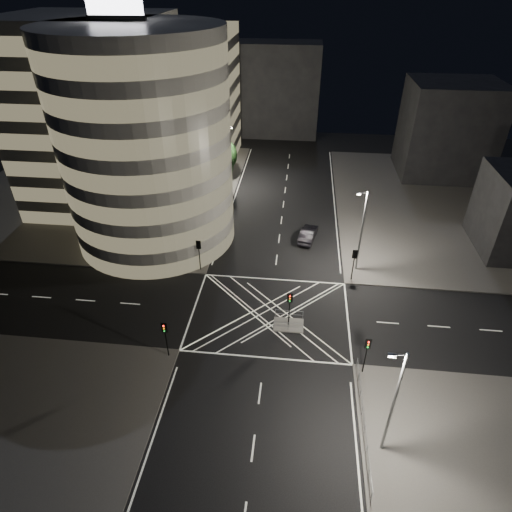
# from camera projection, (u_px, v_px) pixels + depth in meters

# --- Properties ---
(ground) EXTENTS (120.00, 120.00, 0.00)m
(ground) POSITION_uv_depth(u_px,v_px,m) (270.00, 314.00, 44.32)
(ground) COLOR black
(ground) RESTS_ON ground
(sidewalk_far_left) EXTENTS (42.00, 42.00, 0.15)m
(sidewalk_far_left) POSITION_uv_depth(u_px,v_px,m) (105.00, 189.00, 69.15)
(sidewalk_far_left) COLOR #504E4B
(sidewalk_far_left) RESTS_ON ground
(sidewalk_far_right) EXTENTS (42.00, 42.00, 0.15)m
(sidewalk_far_right) POSITION_uv_depth(u_px,v_px,m) (478.00, 207.00, 63.87)
(sidewalk_far_right) COLOR #504E4B
(sidewalk_far_right) RESTS_ON ground
(central_island) EXTENTS (3.00, 2.00, 0.15)m
(central_island) POSITION_uv_depth(u_px,v_px,m) (288.00, 325.00, 42.86)
(central_island) COLOR slate
(central_island) RESTS_ON ground
(office_tower_curved) EXTENTS (30.00, 29.00, 27.20)m
(office_tower_curved) POSITION_uv_depth(u_px,v_px,m) (122.00, 130.00, 54.55)
(office_tower_curved) COLOR gray
(office_tower_curved) RESTS_ON sidewalk_far_left
(office_block_rear) EXTENTS (24.00, 16.00, 22.00)m
(office_block_rear) POSITION_uv_depth(u_px,v_px,m) (166.00, 96.00, 74.66)
(office_block_rear) COLOR gray
(office_block_rear) RESTS_ON sidewalk_far_left
(building_right_far) EXTENTS (14.00, 12.00, 15.00)m
(building_right_far) POSITION_uv_depth(u_px,v_px,m) (447.00, 129.00, 70.60)
(building_right_far) COLOR black
(building_right_far) RESTS_ON sidewalk_far_right
(building_far_end) EXTENTS (18.00, 8.00, 18.00)m
(building_far_end) POSITION_uv_depth(u_px,v_px,m) (275.00, 90.00, 87.40)
(building_far_end) COLOR black
(building_far_end) RESTS_ON ground
(tree_a) EXTENTS (4.66, 4.66, 6.73)m
(tree_a) POSITION_uv_depth(u_px,v_px,m) (188.00, 230.00, 50.33)
(tree_a) COLOR black
(tree_a) RESTS_ON sidewalk_far_left
(tree_b) EXTENTS (3.96, 3.96, 6.69)m
(tree_b) POSITION_uv_depth(u_px,v_px,m) (199.00, 204.00, 55.08)
(tree_b) COLOR black
(tree_b) RESTS_ON sidewalk_far_left
(tree_c) EXTENTS (3.79, 3.79, 6.45)m
(tree_c) POSITION_uv_depth(u_px,v_px,m) (208.00, 185.00, 60.10)
(tree_c) COLOR black
(tree_c) RESTS_ON sidewalk_far_left
(tree_d) EXTENTS (5.37, 5.37, 7.97)m
(tree_d) POSITION_uv_depth(u_px,v_px,m) (216.00, 165.00, 64.69)
(tree_d) COLOR black
(tree_d) RESTS_ON sidewalk_far_left
(tree_e) EXTENTS (4.59, 4.59, 6.83)m
(tree_e) POSITION_uv_depth(u_px,v_px,m) (223.00, 155.00, 70.02)
(tree_e) COLOR black
(tree_e) RESTS_ON sidewalk_far_left
(traffic_signal_fl) EXTENTS (0.55, 0.22, 4.00)m
(traffic_signal_fl) POSITION_uv_depth(u_px,v_px,m) (199.00, 250.00, 49.09)
(traffic_signal_fl) COLOR black
(traffic_signal_fl) RESTS_ON sidewalk_far_left
(traffic_signal_nl) EXTENTS (0.55, 0.22, 4.00)m
(traffic_signal_nl) POSITION_uv_depth(u_px,v_px,m) (165.00, 333.00, 37.89)
(traffic_signal_nl) COLOR black
(traffic_signal_nl) RESTS_ON sidewalk_near_left
(traffic_signal_fr) EXTENTS (0.55, 0.22, 4.00)m
(traffic_signal_fr) POSITION_uv_depth(u_px,v_px,m) (354.00, 259.00, 47.48)
(traffic_signal_fr) COLOR black
(traffic_signal_fr) RESTS_ON sidewalk_far_right
(traffic_signal_nr) EXTENTS (0.55, 0.22, 4.00)m
(traffic_signal_nr) POSITION_uv_depth(u_px,v_px,m) (367.00, 349.00, 36.29)
(traffic_signal_nr) COLOR black
(traffic_signal_nr) RESTS_ON sidewalk_near_right
(traffic_signal_island) EXTENTS (0.55, 0.22, 4.00)m
(traffic_signal_island) POSITION_uv_depth(u_px,v_px,m) (290.00, 303.00, 41.27)
(traffic_signal_island) COLOR black
(traffic_signal_island) RESTS_ON central_island
(street_lamp_left_near) EXTENTS (1.25, 0.25, 10.00)m
(street_lamp_left_near) POSITION_uv_depth(u_px,v_px,m) (202.00, 208.00, 51.95)
(street_lamp_left_near) COLOR slate
(street_lamp_left_near) RESTS_ON sidewalk_far_left
(street_lamp_left_far) EXTENTS (1.25, 0.25, 10.00)m
(street_lamp_left_far) POSITION_uv_depth(u_px,v_px,m) (226.00, 155.00, 66.78)
(street_lamp_left_far) COLOR slate
(street_lamp_left_far) RESTS_ON sidewalk_far_left
(street_lamp_right_far) EXTENTS (1.25, 0.25, 10.00)m
(street_lamp_right_far) POSITION_uv_depth(u_px,v_px,m) (361.00, 229.00, 47.77)
(street_lamp_right_far) COLOR slate
(street_lamp_right_far) RESTS_ON sidewalk_far_right
(street_lamp_right_near) EXTENTS (1.25, 0.25, 10.00)m
(street_lamp_right_near) POSITION_uv_depth(u_px,v_px,m) (393.00, 401.00, 28.83)
(street_lamp_right_near) COLOR slate
(street_lamp_right_near) RESTS_ON sidewalk_near_right
(railing_near_right) EXTENTS (0.06, 11.70, 1.10)m
(railing_near_right) POSITION_uv_depth(u_px,v_px,m) (363.00, 420.00, 33.17)
(railing_near_right) COLOR slate
(railing_near_right) RESTS_ON sidewalk_near_right
(railing_island_south) EXTENTS (2.80, 0.06, 1.10)m
(railing_island_south) POSITION_uv_depth(u_px,v_px,m) (288.00, 327.00, 41.77)
(railing_island_south) COLOR slate
(railing_island_south) RESTS_ON central_island
(railing_island_north) EXTENTS (2.80, 0.06, 1.10)m
(railing_island_north) POSITION_uv_depth(u_px,v_px,m) (289.00, 314.00, 43.25)
(railing_island_north) COLOR slate
(railing_island_north) RESTS_ON central_island
(sedan) EXTENTS (2.77, 5.31, 1.67)m
(sedan) POSITION_uv_depth(u_px,v_px,m) (308.00, 234.00, 56.00)
(sedan) COLOR black
(sedan) RESTS_ON ground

